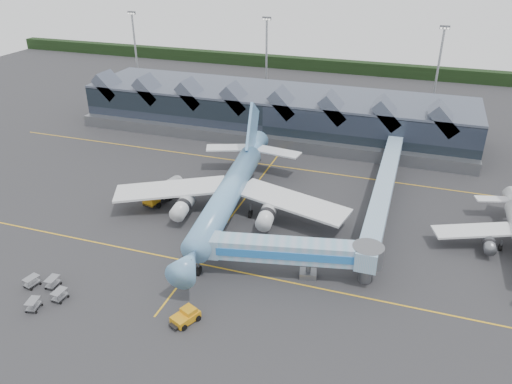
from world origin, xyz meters
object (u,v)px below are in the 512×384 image
(jet_bridge, at_px, (301,252))
(fuel_truck, at_px, (164,190))
(pushback_tug, at_px, (186,316))
(main_airliner, at_px, (230,191))

(jet_bridge, xyz_separation_m, fuel_truck, (-28.32, 14.24, -2.18))
(jet_bridge, distance_m, fuel_truck, 31.77)
(fuel_truck, bearing_deg, pushback_tug, -46.06)
(main_airliner, relative_size, fuel_truck, 4.98)
(fuel_truck, height_order, pushback_tug, fuel_truck)
(main_airliner, height_order, pushback_tug, main_airliner)
(main_airliner, distance_m, jet_bridge, 20.04)
(fuel_truck, xyz_separation_m, pushback_tug, (17.41, -27.45, -0.99))
(jet_bridge, bearing_deg, fuel_truck, 141.50)
(fuel_truck, distance_m, pushback_tug, 32.52)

